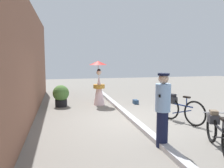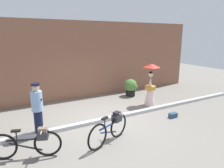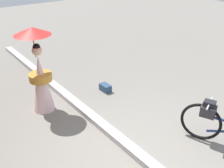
{
  "view_description": "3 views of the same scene",
  "coord_description": "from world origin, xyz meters",
  "px_view_note": "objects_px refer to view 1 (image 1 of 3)",
  "views": [
    {
      "loc": [
        -6.99,
        2.21,
        2.03
      ],
      "look_at": [
        -0.13,
        0.67,
        1.21
      ],
      "focal_mm": 36.57,
      "sensor_mm": 36.0,
      "label": 1
    },
    {
      "loc": [
        -3.11,
        -6.18,
        3.06
      ],
      "look_at": [
        0.59,
        0.61,
        1.21
      ],
      "focal_mm": 32.08,
      "sensor_mm": 36.0,
      "label": 2
    },
    {
      "loc": [
        -2.44,
        2.5,
        3.25
      ],
      "look_at": [
        0.6,
        0.19,
        1.3
      ],
      "focal_mm": 42.42,
      "sensor_mm": 36.0,
      "label": 3
    }
  ],
  "objects_px": {
    "bicycle_near_officer": "(180,108)",
    "backpack_on_pavement": "(136,102)",
    "potted_plant_by_door": "(61,95)",
    "person_with_parasol": "(99,84)",
    "person_officer": "(163,108)",
    "bicycle_far_side": "(218,131)"
  },
  "relations": [
    {
      "from": "bicycle_near_officer",
      "to": "backpack_on_pavement",
      "type": "distance_m",
      "value": 3.04
    },
    {
      "from": "potted_plant_by_door",
      "to": "backpack_on_pavement",
      "type": "height_order",
      "value": "potted_plant_by_door"
    },
    {
      "from": "potted_plant_by_door",
      "to": "person_with_parasol",
      "type": "bearing_deg",
      "value": -90.75
    },
    {
      "from": "person_with_parasol",
      "to": "backpack_on_pavement",
      "type": "bearing_deg",
      "value": -95.59
    },
    {
      "from": "bicycle_near_officer",
      "to": "person_officer",
      "type": "relative_size",
      "value": 0.95
    },
    {
      "from": "bicycle_far_side",
      "to": "backpack_on_pavement",
      "type": "bearing_deg",
      "value": 1.7
    },
    {
      "from": "backpack_on_pavement",
      "to": "potted_plant_by_door",
      "type": "bearing_deg",
      "value": 86.81
    },
    {
      "from": "person_officer",
      "to": "person_with_parasol",
      "type": "distance_m",
      "value": 4.96
    },
    {
      "from": "backpack_on_pavement",
      "to": "bicycle_far_side",
      "type": "bearing_deg",
      "value": -178.3
    },
    {
      "from": "bicycle_near_officer",
      "to": "potted_plant_by_door",
      "type": "distance_m",
      "value": 4.83
    },
    {
      "from": "bicycle_far_side",
      "to": "potted_plant_by_door",
      "type": "distance_m",
      "value": 6.31
    },
    {
      "from": "bicycle_far_side",
      "to": "backpack_on_pavement",
      "type": "xyz_separation_m",
      "value": [
        5.18,
        0.15,
        -0.33
      ]
    },
    {
      "from": "person_with_parasol",
      "to": "backpack_on_pavement",
      "type": "xyz_separation_m",
      "value": [
        -0.16,
        -1.61,
        -0.83
      ]
    },
    {
      "from": "potted_plant_by_door",
      "to": "backpack_on_pavement",
      "type": "distance_m",
      "value": 3.22
    },
    {
      "from": "bicycle_far_side",
      "to": "person_with_parasol",
      "type": "relative_size",
      "value": 0.91
    },
    {
      "from": "bicycle_far_side",
      "to": "person_officer",
      "type": "bearing_deg",
      "value": 69.9
    },
    {
      "from": "person_with_parasol",
      "to": "potted_plant_by_door",
      "type": "height_order",
      "value": "person_with_parasol"
    },
    {
      "from": "person_officer",
      "to": "bicycle_far_side",
      "type": "bearing_deg",
      "value": -110.1
    },
    {
      "from": "person_with_parasol",
      "to": "backpack_on_pavement",
      "type": "height_order",
      "value": "person_with_parasol"
    },
    {
      "from": "person_officer",
      "to": "potted_plant_by_door",
      "type": "height_order",
      "value": "person_officer"
    },
    {
      "from": "bicycle_far_side",
      "to": "backpack_on_pavement",
      "type": "relative_size",
      "value": 5.52
    },
    {
      "from": "bicycle_far_side",
      "to": "backpack_on_pavement",
      "type": "distance_m",
      "value": 5.19
    }
  ]
}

